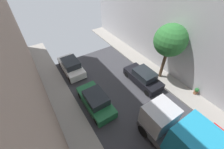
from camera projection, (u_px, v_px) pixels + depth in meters
name	position (u px, v px, depth m)	size (l,w,h in m)	color
parked_car_left_3	(96.00, 101.00, 12.09)	(1.78, 4.20, 1.57)	#1E6638
parked_car_left_4	(71.00, 66.00, 15.63)	(1.78, 4.20, 1.57)	white
parked_car_right_2	(143.00, 77.00, 14.29)	(1.78, 4.20, 1.57)	black
street_tree_1	(170.00, 41.00, 12.50)	(2.92, 2.92, 5.70)	brown
potted_plant_1	(196.00, 91.00, 13.21)	(0.38, 0.38, 0.69)	brown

